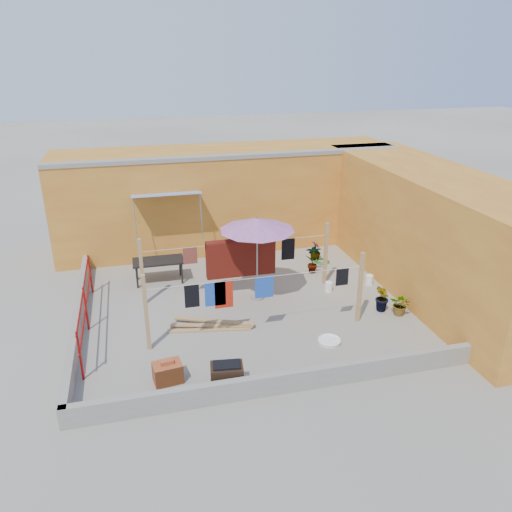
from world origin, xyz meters
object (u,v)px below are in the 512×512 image
object	(u,v)px
white_basin	(329,341)
plant_back_a	(235,246)
brick_stack	(168,372)
brazier	(227,376)
outdoor_table	(158,262)
water_jug_a	(329,287)
patio_umbrella	(257,225)
water_jug_b	(369,280)
green_hose	(322,261)

from	to	relation	value
white_basin	plant_back_a	size ratio (longest dim) A/B	0.62
brick_stack	brazier	size ratio (longest dim) A/B	0.90
outdoor_table	plant_back_a	bearing A→B (deg)	24.73
brick_stack	brazier	bearing A→B (deg)	-25.07
outdoor_table	plant_back_a	xyz separation A→B (m)	(2.46, 1.14, -0.17)
brazier	water_jug_a	bearing A→B (deg)	44.62
patio_umbrella	plant_back_a	distance (m)	3.29
brazier	water_jug_b	size ratio (longest dim) A/B	2.11
water_jug_b	green_hose	bearing A→B (deg)	111.18
outdoor_table	white_basin	distance (m)	5.50
water_jug_b	plant_back_a	xyz separation A→B (m)	(-3.26, 2.79, 0.28)
brazier	green_hose	size ratio (longest dim) A/B	1.44
white_basin	water_jug_b	bearing A→B (deg)	48.86
brazier	water_jug_a	distance (m)	4.96
patio_umbrella	plant_back_a	bearing A→B (deg)	89.43
patio_umbrella	white_basin	bearing A→B (deg)	-67.28
patio_umbrella	outdoor_table	world-z (taller)	patio_umbrella
patio_umbrella	brazier	xyz separation A→B (m)	(-1.52, -3.55, -1.80)
brick_stack	water_jug_a	distance (m)	5.49
patio_umbrella	water_jug_a	xyz separation A→B (m)	(2.01, -0.07, -1.94)
patio_umbrella	brick_stack	world-z (taller)	patio_umbrella
brazier	water_jug_b	world-z (taller)	brazier
water_jug_a	plant_back_a	distance (m)	3.54
outdoor_table	brick_stack	world-z (taller)	outdoor_table
brick_stack	outdoor_table	bearing A→B (deg)	87.83
white_basin	plant_back_a	distance (m)	5.46
patio_umbrella	outdoor_table	distance (m)	3.32
brazier	green_hose	world-z (taller)	brazier
outdoor_table	water_jug_b	bearing A→B (deg)	-16.18
green_hose	patio_umbrella	bearing A→B (deg)	-143.94
patio_umbrella	green_hose	size ratio (longest dim) A/B	4.89
water_jug_a	brazier	bearing A→B (deg)	-135.38
water_jug_b	green_hose	size ratio (longest dim) A/B	0.68
water_jug_a	water_jug_b	bearing A→B (deg)	5.62
patio_umbrella	green_hose	xyz separation A→B (m)	(2.58, 1.88, -2.04)
water_jug_b	patio_umbrella	bearing A→B (deg)	-179.02
green_hose	plant_back_a	xyz separation A→B (m)	(-2.55, 0.97, 0.39)
plant_back_a	brazier	bearing A→B (deg)	-103.57
water_jug_a	green_hose	size ratio (longest dim) A/B	0.66
water_jug_b	plant_back_a	world-z (taller)	plant_back_a
brick_stack	water_jug_a	world-z (taller)	brick_stack
patio_umbrella	white_basin	xyz separation A→B (m)	(1.05, -2.50, -2.02)
plant_back_a	water_jug_a	bearing A→B (deg)	-55.85
brazier	patio_umbrella	bearing A→B (deg)	66.86
patio_umbrella	water_jug_a	size ratio (longest dim) A/B	7.41
outdoor_table	water_jug_a	size ratio (longest dim) A/B	4.56
patio_umbrella	water_jug_a	distance (m)	2.79
water_jug_a	brick_stack	bearing A→B (deg)	-147.34
brick_stack	brazier	distance (m)	1.22
outdoor_table	water_jug_a	distance (m)	4.81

